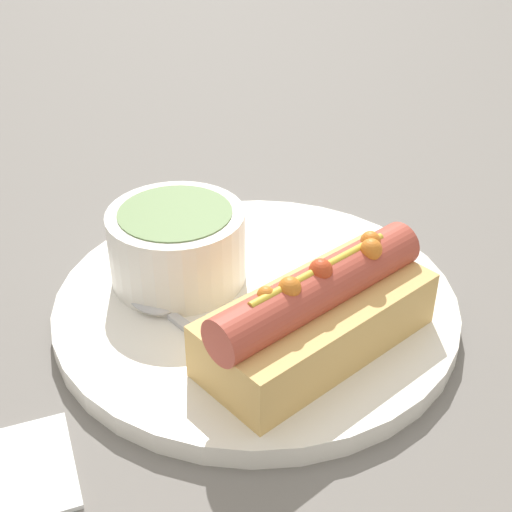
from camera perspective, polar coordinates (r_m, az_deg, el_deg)
name	(u,v)px	position (r m, az deg, el deg)	size (l,w,h in m)	color
ground_plane	(256,313)	(0.51, 0.00, -4.59)	(4.00, 4.00, 0.00)	slate
dinner_plate	(256,305)	(0.51, 0.00, -3.92)	(0.28, 0.28, 0.01)	white
hot_dog	(318,313)	(0.44, 4.96, -4.60)	(0.16, 0.07, 0.07)	#DBAD60
soup_bowl	(177,242)	(0.51, -6.34, 1.10)	(0.10, 0.10, 0.05)	silver
spoon	(165,309)	(0.49, -7.27, -4.19)	(0.03, 0.15, 0.01)	#B7B7BC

